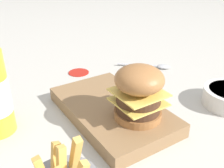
{
  "coord_description": "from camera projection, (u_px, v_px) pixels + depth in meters",
  "views": [
    {
      "loc": [
        -0.48,
        0.27,
        0.33
      ],
      "look_at": [
        -0.06,
        -0.0,
        0.08
      ],
      "focal_mm": 42.0,
      "sensor_mm": 36.0,
      "label": 1
    }
  ],
  "objects": [
    {
      "name": "serving_board",
      "position": [
        112.0,
        110.0,
        0.58
      ],
      "size": [
        0.29,
        0.17,
        0.03
      ],
      "color": "olive",
      "rests_on": "ground_plane"
    },
    {
      "name": "ground_plane",
      "position": [
        98.0,
        104.0,
        0.63
      ],
      "size": [
        6.0,
        6.0,
        0.0
      ],
      "primitive_type": "plane",
      "color": "#B7B2A8"
    },
    {
      "name": "ketchup_puddle",
      "position": [
        79.0,
        72.0,
        0.8
      ],
      "size": [
        0.06,
        0.06,
        0.0
      ],
      "color": "#B21E14",
      "rests_on": "ground_plane"
    },
    {
      "name": "spoon",
      "position": [
        155.0,
        66.0,
        0.83
      ],
      "size": [
        0.12,
        0.14,
        0.01
      ],
      "rotation": [
        0.0,
        0.0,
        3.99
      ],
      "color": "#B2B2B7",
      "rests_on": "ground_plane"
    },
    {
      "name": "burger",
      "position": [
        139.0,
        92.0,
        0.51
      ],
      "size": [
        0.1,
        0.1,
        0.11
      ],
      "color": "#9E6638",
      "rests_on": "serving_board"
    }
  ]
}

